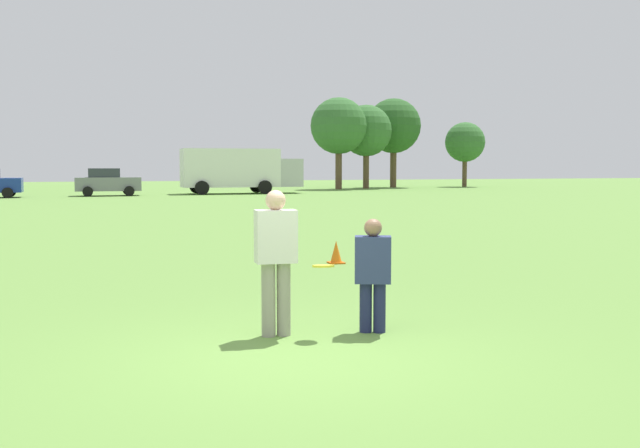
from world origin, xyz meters
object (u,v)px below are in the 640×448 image
object	(u,v)px
traffic_cone	(336,253)
player_thrower	(276,254)
frisbee	(323,266)
parked_car_center	(107,182)
player_defender	(373,270)
box_truck	(239,169)

from	to	relation	value
traffic_cone	player_thrower	bearing A→B (deg)	-114.53
frisbee	traffic_cone	bearing A→B (deg)	70.41
player_thrower	parked_car_center	xyz separation A→B (m)	(-1.19, 42.50, -0.08)
traffic_cone	player_defender	bearing A→B (deg)	-104.22
player_thrower	player_defender	xyz separation A→B (m)	(1.20, -0.16, -0.22)
player_thrower	frisbee	size ratio (longest dim) A/B	6.57
player_thrower	parked_car_center	bearing A→B (deg)	91.61
player_thrower	player_defender	distance (m)	1.23
player_defender	box_truck	size ratio (longest dim) A/B	0.17
traffic_cone	box_truck	bearing A→B (deg)	82.28
player_thrower	parked_car_center	distance (m)	42.52
player_defender	parked_car_center	distance (m)	42.73
player_thrower	traffic_cone	world-z (taller)	player_thrower
parked_car_center	box_truck	bearing A→B (deg)	7.35
player_defender	frisbee	xyz separation A→B (m)	(-0.66, -0.05, 0.08)
traffic_cone	parked_car_center	size ratio (longest dim) A/B	0.11
traffic_cone	box_truck	xyz separation A→B (m)	(5.09, 37.57, 1.52)
box_truck	parked_car_center	bearing A→B (deg)	-172.65
frisbee	box_truck	bearing A→B (deg)	80.50
traffic_cone	parked_car_center	bearing A→B (deg)	96.23
player_thrower	parked_car_center	world-z (taller)	parked_car_center
player_thrower	frisbee	world-z (taller)	player_thrower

